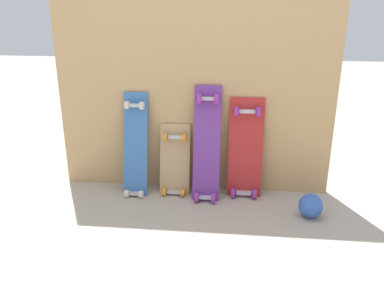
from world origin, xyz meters
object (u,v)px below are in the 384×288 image
skateboard_red (245,152)px  skateboard_purple (207,148)px  skateboard_natural (175,164)px  skateboard_blue (135,150)px  rubber_ball (311,206)px

skateboard_red → skateboard_purple: bearing=-169.1°
skateboard_natural → skateboard_red: 0.50m
skateboard_blue → rubber_ball: skateboard_blue is taller
skateboard_natural → skateboard_purple: bearing=-9.0°
skateboard_purple → rubber_ball: skateboard_purple is taller
rubber_ball → skateboard_red: bearing=146.6°
skateboard_blue → rubber_ball: 1.24m
skateboard_blue → skateboard_natural: size_ratio=1.39×
skateboard_blue → skateboard_red: (0.77, 0.04, -0.00)m
skateboard_red → rubber_ball: skateboard_red is taller
skateboard_purple → skateboard_red: skateboard_purple is taller
skateboard_blue → skateboard_purple: 0.50m
skateboard_blue → skateboard_natural: skateboard_blue is taller
skateboard_purple → skateboard_natural: bearing=171.0°
skateboard_blue → skateboard_purple: skateboard_purple is taller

